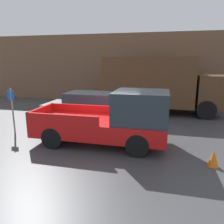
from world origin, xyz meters
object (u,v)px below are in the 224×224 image
at_px(car, 90,107).
at_px(parking_sign, 12,108).
at_px(pickup_truck, 113,120).
at_px(traffic_cone, 214,158).
at_px(delivery_truck, 157,83).
at_px(newspaper_box, 99,96).

xyz_separation_m(car, parking_sign, (-2.67, -2.68, 0.36)).
bearing_deg(parking_sign, pickup_truck, -3.76).
distance_m(parking_sign, traffic_cone, 8.27).
xyz_separation_m(pickup_truck, traffic_cone, (3.45, -1.01, -0.74)).
bearing_deg(delivery_truck, parking_sign, -136.90).
distance_m(delivery_truck, traffic_cone, 7.47).
bearing_deg(delivery_truck, newspaper_box, 149.32).
bearing_deg(newspaper_box, parking_sign, -99.55).
relative_size(newspaper_box, traffic_cone, 1.84).
distance_m(car, traffic_cone, 6.78).
xyz_separation_m(car, newspaper_box, (-1.24, 5.78, -0.32)).
bearing_deg(newspaper_box, car, -77.85).
bearing_deg(traffic_cone, newspaper_box, 124.39).
bearing_deg(newspaper_box, pickup_truck, -69.72).
bearing_deg(delivery_truck, traffic_cone, -73.84).
bearing_deg(parking_sign, traffic_cone, -9.24).
bearing_deg(delivery_truck, pickup_truck, -103.32).
distance_m(pickup_truck, newspaper_box, 9.36).
bearing_deg(car, traffic_cone, -36.27).
distance_m(parking_sign, newspaper_box, 8.60).
height_order(car, delivery_truck, delivery_truck).
bearing_deg(car, delivery_truck, 41.44).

